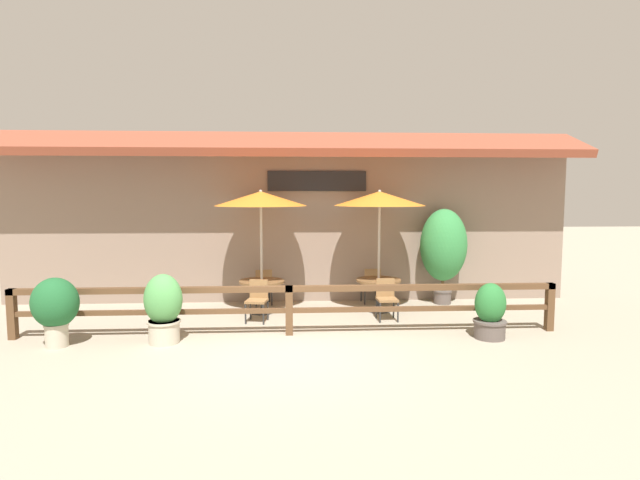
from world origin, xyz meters
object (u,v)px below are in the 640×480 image
object	(u,v)px
chair_middle_streetside	(386,297)
chair_near_wallside	(263,285)
chair_middle_wallside	(371,283)
potted_plant_small_flowering	(444,247)
dining_table_middle	(379,286)
potted_plant_corner_fern	(163,308)
potted_plant_tall_tropical	(490,312)
chair_near_streetside	(257,298)
patio_umbrella_middle	(380,199)
potted_plant_broad_leaf	(55,306)
patio_umbrella_near	(261,199)
dining_table_near	(262,287)

from	to	relation	value
chair_middle_streetside	chair_near_wallside	bearing A→B (deg)	147.55
chair_middle_wallside	potted_plant_small_flowering	world-z (taller)	potted_plant_small_flowering
dining_table_middle	potted_plant_corner_fern	size ratio (longest dim) A/B	0.81
potted_plant_corner_fern	potted_plant_tall_tropical	world-z (taller)	potted_plant_corner_fern
dining_table_middle	potted_plant_small_flowering	bearing A→B (deg)	21.62
chair_near_streetside	patio_umbrella_middle	xyz separation A→B (m)	(2.72, 0.78, 2.08)
potted_plant_broad_leaf	potted_plant_tall_tropical	distance (m)	7.86
chair_middle_streetside	potted_plant_broad_leaf	size ratio (longest dim) A/B	0.71
patio_umbrella_near	dining_table_middle	world-z (taller)	patio_umbrella_near
potted_plant_broad_leaf	potted_plant_small_flowering	xyz separation A→B (m)	(7.87, 3.00, 0.68)
patio_umbrella_near	dining_table_near	size ratio (longest dim) A/B	2.72
chair_near_streetside	potted_plant_tall_tropical	bearing A→B (deg)	-7.71
patio_umbrella_near	chair_middle_wallside	bearing A→B (deg)	16.74
chair_near_streetside	potted_plant_broad_leaf	size ratio (longest dim) A/B	0.71
chair_near_wallside	patio_umbrella_middle	bearing A→B (deg)	152.20
patio_umbrella_near	potted_plant_corner_fern	bearing A→B (deg)	-126.61
patio_umbrella_near	dining_table_near	distance (m)	1.99
potted_plant_broad_leaf	dining_table_near	bearing A→B (deg)	33.75
patio_umbrella_near	chair_near_streetside	bearing A→B (deg)	-93.38
patio_umbrella_middle	dining_table_middle	bearing A→B (deg)	63.43
potted_plant_corner_fern	potted_plant_small_flowering	size ratio (longest dim) A/B	0.54
chair_middle_streetside	dining_table_near	bearing A→B (deg)	161.28
dining_table_near	chair_middle_wallside	xyz separation A→B (m)	(2.63, 0.79, -0.09)
chair_near_wallside	chair_near_streetside	bearing A→B (deg)	77.33
potted_plant_small_flowering	potted_plant_tall_tropical	bearing A→B (deg)	-90.09
chair_middle_wallside	potted_plant_small_flowering	xyz separation A→B (m)	(1.75, -0.12, 0.91)
potted_plant_tall_tropical	chair_middle_wallside	bearing A→B (deg)	119.67
chair_near_streetside	patio_umbrella_middle	world-z (taller)	patio_umbrella_middle
patio_umbrella_near	potted_plant_corner_fern	distance (m)	3.36
chair_middle_wallside	potted_plant_corner_fern	bearing A→B (deg)	29.79
patio_umbrella_middle	chair_near_streetside	bearing A→B (deg)	-164.03
chair_near_streetside	potted_plant_broad_leaf	world-z (taller)	potted_plant_broad_leaf
patio_umbrella_near	dining_table_middle	xyz separation A→B (m)	(2.67, -0.00, -1.99)
chair_near_wallside	chair_middle_streetside	size ratio (longest dim) A/B	1.00
chair_near_wallside	potted_plant_small_flowering	xyz separation A→B (m)	(4.40, -0.11, 0.91)
dining_table_near	chair_middle_streetside	size ratio (longest dim) A/B	1.17
chair_near_wallside	potted_plant_corner_fern	bearing A→B (deg)	49.97
chair_near_wallside	potted_plant_tall_tropical	world-z (taller)	potted_plant_tall_tropical
dining_table_near	potted_plant_tall_tropical	xyz separation A→B (m)	(4.38, -2.27, -0.10)
chair_middle_wallside	potted_plant_tall_tropical	size ratio (longest dim) A/B	0.84
patio_umbrella_near	potted_plant_tall_tropical	size ratio (longest dim) A/B	2.66
potted_plant_broad_leaf	potted_plant_small_flowering	distance (m)	8.45
patio_umbrella_near	dining_table_middle	bearing A→B (deg)	-0.08
chair_middle_wallside	potted_plant_tall_tropical	xyz separation A→B (m)	(1.75, -3.06, -0.00)
chair_near_wallside	potted_plant_broad_leaf	size ratio (longest dim) A/B	0.71
chair_near_streetside	chair_near_wallside	distance (m)	1.56
dining_table_near	patio_umbrella_middle	bearing A→B (deg)	-0.08
chair_near_wallside	chair_middle_streetside	distance (m)	3.15
chair_near_streetside	potted_plant_small_flowering	distance (m)	4.75
potted_plant_broad_leaf	chair_middle_wallside	bearing A→B (deg)	27.03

